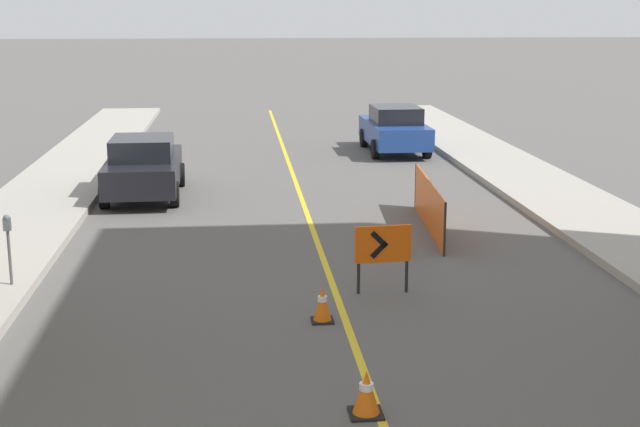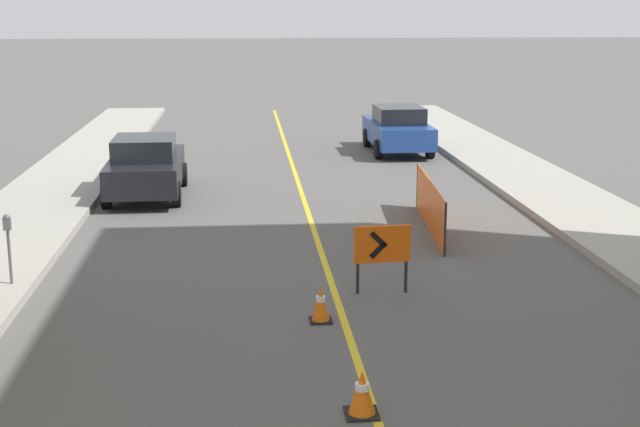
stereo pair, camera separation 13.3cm
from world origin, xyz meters
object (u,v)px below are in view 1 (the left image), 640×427
arrow_barricade_primary (383,247)px  parking_meter_near_curb (8,235)px  traffic_cone_fourth (366,393)px  parked_car_curb_near (144,167)px  traffic_cone_fifth (322,304)px  parked_car_curb_mid (395,129)px

arrow_barricade_primary → parking_meter_near_curb: (-6.37, 0.54, 0.22)m
traffic_cone_fourth → parked_car_curb_near: bearing=106.5°
traffic_cone_fourth → parking_meter_near_curb: parking_meter_near_curb is taller
traffic_cone_fifth → parked_car_curb_near: (-3.70, 9.88, 0.51)m
parking_meter_near_curb → arrow_barricade_primary: bearing=-4.9°
parking_meter_near_curb → parked_car_curb_near: bearing=79.3°
traffic_cone_fourth → arrow_barricade_primary: bearing=78.3°
parked_car_curb_mid → traffic_cone_fifth: bearing=-104.6°
parked_car_curb_mid → parked_car_curb_near: bearing=-140.3°
traffic_cone_fourth → arrow_barricade_primary: arrow_barricade_primary is taller
traffic_cone_fourth → parking_meter_near_curb: size_ratio=0.46×
traffic_cone_fifth → parked_car_curb_near: bearing=110.5°
traffic_cone_fourth → traffic_cone_fifth: bearing=93.5°
traffic_cone_fourth → parking_meter_near_curb: 7.55m
traffic_cone_fifth → parked_car_curb_near: parked_car_curb_near is taller
traffic_cone_fourth → traffic_cone_fifth: 3.34m
traffic_cone_fourth → arrow_barricade_primary: size_ratio=0.48×
parking_meter_near_curb → traffic_cone_fourth: bearing=-44.0°
parked_car_curb_mid → parking_meter_near_curb: (-9.29, -14.62, 0.25)m
arrow_barricade_primary → parking_meter_near_curb: 6.40m
traffic_cone_fourth → parked_car_curb_mid: parked_car_curb_mid is taller
arrow_barricade_primary → parking_meter_near_curb: size_ratio=0.97×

